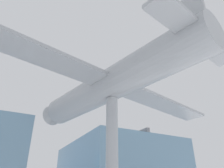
% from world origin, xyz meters
% --- Properties ---
extents(support_pylon_central, '(0.62, 0.62, 6.25)m').
position_xyz_m(support_pylon_central, '(0.00, 0.00, 3.13)').
color(support_pylon_central, '#999EA3').
rests_on(support_pylon_central, ground_plane).
extents(suspended_airplane, '(17.96, 13.83, 3.35)m').
position_xyz_m(suspended_airplane, '(-0.05, 0.21, 7.20)').
color(suspended_airplane, '#93999E').
rests_on(suspended_airplane, support_pylon_central).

